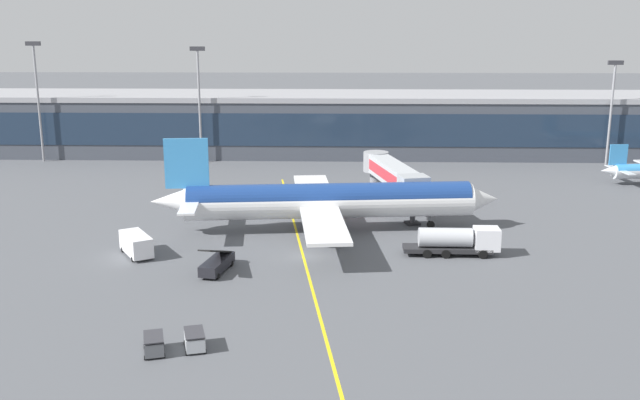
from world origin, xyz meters
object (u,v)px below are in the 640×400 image
(lavatory_truck, at_px, (136,243))
(baggage_cart_1, at_px, (195,340))
(fuel_tanker, at_px, (458,240))
(belt_loader, at_px, (217,263))
(baggage_cart_0, at_px, (154,344))
(main_airliner, at_px, (328,201))

(lavatory_truck, distance_m, baggage_cart_1, 26.55)
(fuel_tanker, relative_size, belt_loader, 1.54)
(fuel_tanker, xyz_separation_m, baggage_cart_0, (-28.11, -25.87, -0.96))
(baggage_cart_0, bearing_deg, belt_loader, 85.07)
(main_airliner, distance_m, baggage_cart_0, 38.01)
(baggage_cart_0, relative_size, baggage_cart_1, 1.00)
(baggage_cart_0, bearing_deg, main_airliner, 69.77)
(lavatory_truck, height_order, baggage_cart_1, lavatory_truck)
(belt_loader, bearing_deg, baggage_cart_1, -85.67)
(belt_loader, distance_m, baggage_cart_1, 18.56)
(main_airliner, xyz_separation_m, belt_loader, (-11.42, -16.14, -2.96))
(belt_loader, relative_size, baggage_cart_0, 2.36)
(main_airliner, bearing_deg, lavatory_truck, -153.51)
(fuel_tanker, xyz_separation_m, belt_loader, (-26.44, -6.47, -0.76))
(fuel_tanker, bearing_deg, baggage_cart_1, -135.07)
(lavatory_truck, xyz_separation_m, baggage_cart_1, (11.60, -23.87, -0.64))
(belt_loader, bearing_deg, lavatory_truck, 152.26)
(belt_loader, xyz_separation_m, baggage_cart_1, (1.40, -18.51, -0.21))
(main_airliner, bearing_deg, baggage_cart_0, -110.23)
(fuel_tanker, bearing_deg, belt_loader, -166.25)
(main_airliner, relative_size, baggage_cart_0, 14.93)
(lavatory_truck, xyz_separation_m, belt_loader, (10.20, -5.36, -0.43))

